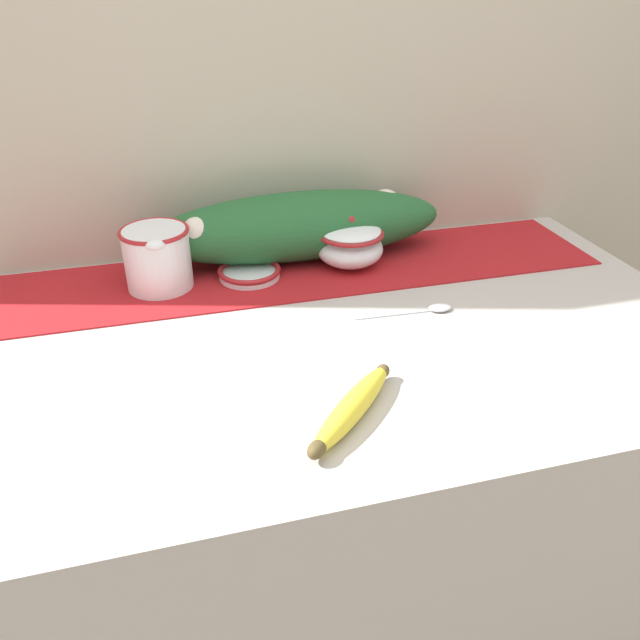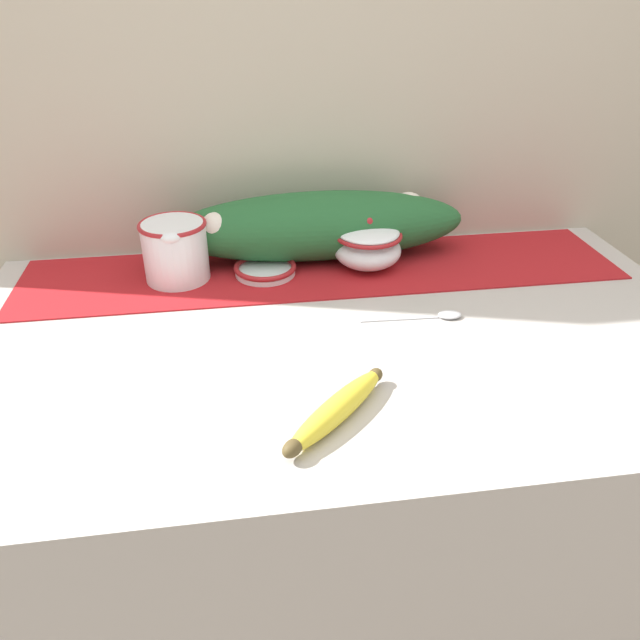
# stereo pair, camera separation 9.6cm
# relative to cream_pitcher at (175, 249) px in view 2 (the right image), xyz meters

# --- Properties ---
(countertop) EXTENTS (1.26, 0.75, 0.91)m
(countertop) POSITION_rel_cream_pitcher_xyz_m (0.28, -0.24, -0.52)
(countertop) COLOR #B7B2AD
(countertop) RESTS_ON ground_plane
(back_wall) EXTENTS (2.06, 0.04, 2.40)m
(back_wall) POSITION_rel_cream_pitcher_xyz_m (0.28, 0.16, 0.23)
(back_wall) COLOR #B7AD99
(back_wall) RESTS_ON ground_plane
(table_runner) EXTENTS (1.16, 0.25, 0.00)m
(table_runner) POSITION_rel_cream_pitcher_xyz_m (0.28, -0.00, -0.06)
(table_runner) COLOR #A8191E
(table_runner) RESTS_ON countertop
(cream_pitcher) EXTENTS (0.13, 0.15, 0.12)m
(cream_pitcher) POSITION_rel_cream_pitcher_xyz_m (0.00, 0.00, 0.00)
(cream_pitcher) COLOR white
(cream_pitcher) RESTS_ON countertop
(sugar_bowl) EXTENTS (0.13, 0.13, 0.10)m
(sugar_bowl) POSITION_rel_cream_pitcher_xyz_m (0.37, -0.00, -0.02)
(sugar_bowl) COLOR white
(sugar_bowl) RESTS_ON countertop
(small_dish) EXTENTS (0.12, 0.12, 0.02)m
(small_dish) POSITION_rel_cream_pitcher_xyz_m (0.17, -0.01, -0.05)
(small_dish) COLOR white
(small_dish) RESTS_ON countertop
(banana) EXTENTS (0.17, 0.17, 0.04)m
(banana) POSITION_rel_cream_pitcher_xyz_m (0.23, -0.46, -0.05)
(banana) COLOR yellow
(banana) RESTS_ON countertop
(spoon) EXTENTS (0.18, 0.03, 0.01)m
(spoon) POSITION_rel_cream_pitcher_xyz_m (0.45, -0.22, -0.06)
(spoon) COLOR #B7B7BC
(spoon) RESTS_ON countertop
(poinsettia_garland) EXTENTS (0.59, 0.15, 0.14)m
(poinsettia_garland) POSITION_rel_cream_pitcher_xyz_m (0.28, 0.06, 0.01)
(poinsettia_garland) COLOR #235B2D
(poinsettia_garland) RESTS_ON countertop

